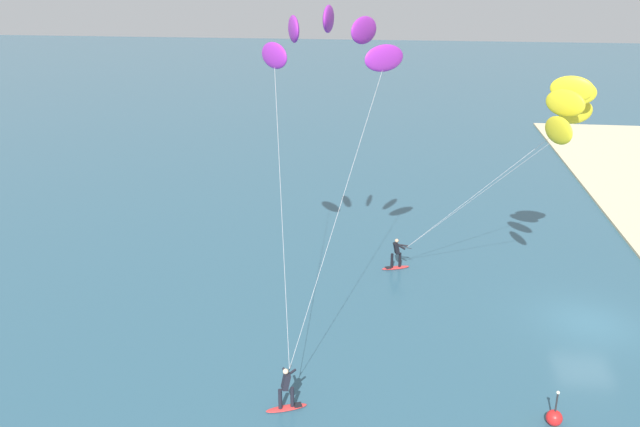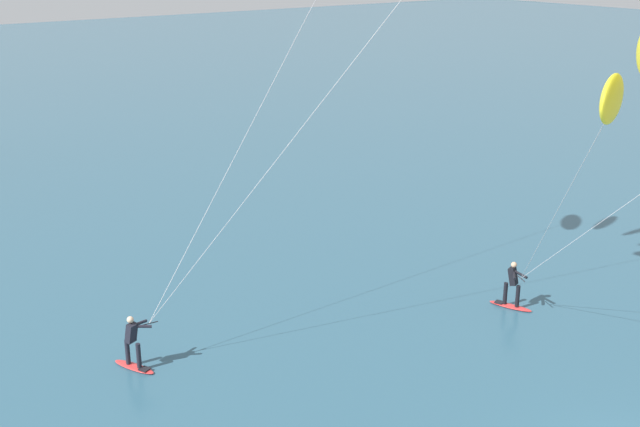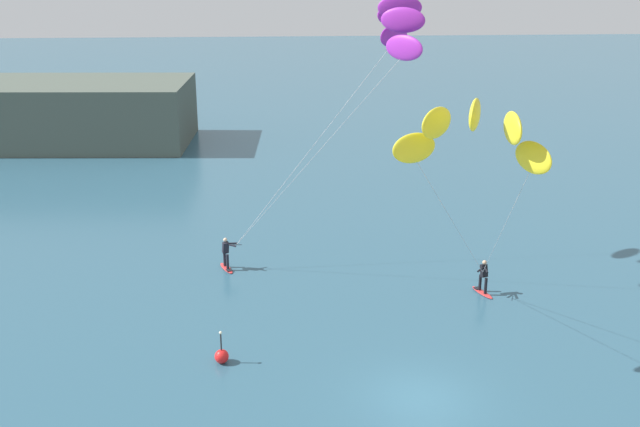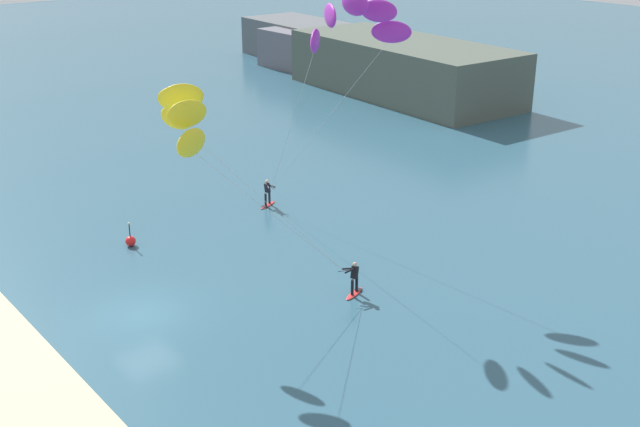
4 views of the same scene
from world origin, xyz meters
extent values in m
plane|color=#2D566B|center=(0.00, 0.00, 0.00)|extent=(240.00, 240.00, 0.00)
ellipsoid|color=red|center=(4.57, 8.69, 0.04)|extent=(0.87, 1.53, 0.08)
cube|color=black|center=(4.43, 9.08, 0.09)|extent=(0.37, 0.36, 0.02)
cylinder|color=black|center=(4.65, 8.49, 0.47)|extent=(0.14, 0.14, 0.78)
cylinder|color=black|center=(4.49, 8.90, 0.47)|extent=(0.14, 0.14, 0.78)
cube|color=black|center=(4.57, 8.69, 1.16)|extent=(0.39, 0.41, 0.63)
sphere|color=tan|center=(4.57, 8.69, 1.58)|extent=(0.20, 0.20, 0.20)
cylinder|color=black|center=(4.37, 8.18, 1.31)|extent=(0.23, 0.52, 0.03)
cylinder|color=black|center=(4.57, 8.40, 1.34)|extent=(0.09, 0.60, 0.15)
cylinder|color=black|center=(4.37, 8.48, 1.34)|extent=(0.48, 0.50, 0.15)
ellipsoid|color=yellow|center=(-0.15, 2.48, 8.71)|extent=(1.76, 0.99, 1.10)
ellipsoid|color=yellow|center=(0.55, 2.19, 9.67)|extent=(1.48, 1.49, 1.10)
ellipsoid|color=yellow|center=(1.75, 1.71, 10.04)|extent=(0.96, 1.77, 1.10)
ellipsoid|color=yellow|center=(2.94, 1.23, 9.67)|extent=(0.33, 1.78, 1.10)
ellipsoid|color=yellow|center=(3.65, 0.94, 8.71)|extent=(0.99, 1.76, 1.10)
cylinder|color=#B2B2B7|center=(2.11, 5.33, 4.86)|extent=(4.53, 5.73, 7.11)
cylinder|color=#B2B2B7|center=(4.01, 4.56, 4.86)|extent=(0.74, 7.25, 7.11)
ellipsoid|color=red|center=(-7.64, 12.34, 0.04)|extent=(0.92, 1.52, 0.08)
cube|color=black|center=(-7.48, 11.96, 0.09)|extent=(0.37, 0.37, 0.02)
cylinder|color=black|center=(-7.73, 12.54, 0.47)|extent=(0.14, 0.14, 0.78)
cylinder|color=black|center=(-7.55, 12.14, 0.47)|extent=(0.14, 0.14, 0.78)
cube|color=black|center=(-7.64, 12.34, 1.16)|extent=(0.40, 0.41, 0.63)
sphere|color=beige|center=(-7.64, 12.34, 1.58)|extent=(0.20, 0.20, 0.20)
cylinder|color=black|center=(-7.09, 12.31, 1.31)|extent=(0.55, 0.06, 0.03)
cylinder|color=black|center=(-7.36, 12.43, 1.34)|extent=(0.60, 0.28, 0.15)
cylinder|color=black|center=(-7.37, 12.21, 1.34)|extent=(0.58, 0.34, 0.15)
ellipsoid|color=purple|center=(0.58, 9.54, 11.34)|extent=(1.58, 1.72, 1.10)
ellipsoid|color=purple|center=(0.63, 10.39, 12.43)|extent=(1.95, 1.17, 1.10)
ellipsoid|color=purple|center=(0.71, 11.85, 12.85)|extent=(2.03, 0.44, 1.10)
ellipsoid|color=purple|center=(0.80, 13.31, 12.43)|extent=(2.01, 0.96, 1.10)
ellipsoid|color=purple|center=(0.85, 14.16, 11.34)|extent=(1.72, 1.58, 1.10)
cylinder|color=#B2B2B7|center=(-3.26, 10.92, 6.17)|extent=(7.69, 2.79, 9.74)
cylinder|color=#B2B2B7|center=(-3.12, 13.24, 6.17)|extent=(7.95, 1.88, 9.74)
sphere|color=red|center=(-7.31, 3.03, 0.28)|extent=(0.56, 0.56, 0.56)
cylinder|color=#262628|center=(-7.31, 3.03, 0.91)|extent=(0.06, 0.06, 0.70)
sphere|color=#F2F2CC|center=(-7.31, 3.03, 1.32)|extent=(0.12, 0.12, 0.12)
cube|color=slate|center=(-33.92, 41.84, 2.05)|extent=(21.86, 9.28, 4.10)
cube|color=#4C564C|center=(-23.94, 39.77, 2.56)|extent=(24.10, 10.87, 5.12)
cube|color=#565B60|center=(-38.29, 43.40, 2.16)|extent=(27.85, 8.72, 4.31)
camera|label=1|loc=(-26.69, 8.68, 14.81)|focal=36.63mm
camera|label=2|loc=(-15.37, -7.89, 11.98)|focal=45.07mm
camera|label=3|loc=(-5.06, -23.47, 15.40)|focal=42.80mm
camera|label=4|loc=(29.86, -13.81, 17.47)|focal=44.80mm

